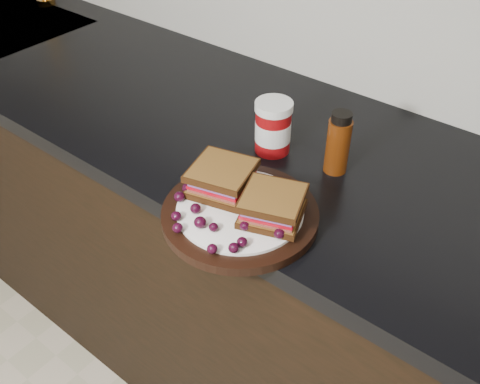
% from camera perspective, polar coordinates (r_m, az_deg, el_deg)
% --- Properties ---
extents(base_cabinets, '(3.96, 0.58, 0.86)m').
position_cam_1_polar(base_cabinets, '(1.48, 2.05, -9.56)').
color(base_cabinets, black).
rests_on(base_cabinets, ground_plane).
extents(countertop, '(3.98, 0.60, 0.04)m').
position_cam_1_polar(countertop, '(1.18, 2.55, 5.04)').
color(countertop, black).
rests_on(countertop, base_cabinets).
extents(plate, '(0.28, 0.28, 0.02)m').
position_cam_1_polar(plate, '(0.95, -0.00, -2.38)').
color(plate, black).
rests_on(plate, countertop).
extents(sandwich_left, '(0.13, 0.13, 0.05)m').
position_cam_1_polar(sandwich_left, '(0.97, -1.93, 1.47)').
color(sandwich_left, brown).
rests_on(sandwich_left, plate).
extents(sandwich_right, '(0.13, 0.13, 0.05)m').
position_cam_1_polar(sandwich_right, '(0.91, 3.49, -1.47)').
color(sandwich_right, brown).
rests_on(sandwich_right, plate).
extents(grape_0, '(0.02, 0.02, 0.02)m').
position_cam_1_polar(grape_0, '(0.96, -6.49, -0.50)').
color(grape_0, black).
rests_on(grape_0, plate).
extents(grape_1, '(0.02, 0.02, 0.02)m').
position_cam_1_polar(grape_1, '(0.93, -4.77, -1.77)').
color(grape_1, black).
rests_on(grape_1, plate).
extents(grape_2, '(0.02, 0.02, 0.02)m').
position_cam_1_polar(grape_2, '(0.92, -6.82, -2.57)').
color(grape_2, black).
rests_on(grape_2, plate).
extents(grape_3, '(0.02, 0.02, 0.02)m').
position_cam_1_polar(grape_3, '(0.90, -6.67, -3.82)').
color(grape_3, black).
rests_on(grape_3, plate).
extents(grape_4, '(0.02, 0.02, 0.02)m').
position_cam_1_polar(grape_4, '(0.90, -4.28, -3.25)').
color(grape_4, black).
rests_on(grape_4, plate).
extents(grape_5, '(0.02, 0.02, 0.02)m').
position_cam_1_polar(grape_5, '(0.89, -2.84, -3.77)').
color(grape_5, black).
rests_on(grape_5, plate).
extents(grape_6, '(0.02, 0.02, 0.02)m').
position_cam_1_polar(grape_6, '(0.86, -2.98, -6.07)').
color(grape_6, black).
rests_on(grape_6, plate).
extents(grape_7, '(0.02, 0.02, 0.02)m').
position_cam_1_polar(grape_7, '(0.86, -0.68, -5.97)').
color(grape_7, black).
rests_on(grape_7, plate).
extents(grape_8, '(0.02, 0.02, 0.02)m').
position_cam_1_polar(grape_8, '(0.87, 0.22, -5.36)').
color(grape_8, black).
rests_on(grape_8, plate).
extents(grape_9, '(0.02, 0.02, 0.02)m').
position_cam_1_polar(grape_9, '(0.90, 0.50, -3.64)').
color(grape_9, black).
rests_on(grape_9, plate).
extents(grape_10, '(0.02, 0.02, 0.02)m').
position_cam_1_polar(grape_10, '(0.88, 4.22, -4.45)').
color(grape_10, black).
rests_on(grape_10, plate).
extents(grape_11, '(0.02, 0.02, 0.02)m').
position_cam_1_polar(grape_11, '(0.90, 3.47, -3.61)').
color(grape_11, black).
rests_on(grape_11, plate).
extents(grape_12, '(0.02, 0.02, 0.02)m').
position_cam_1_polar(grape_12, '(0.91, 4.04, -2.76)').
color(grape_12, black).
rests_on(grape_12, plate).
extents(grape_13, '(0.02, 0.02, 0.02)m').
position_cam_1_polar(grape_13, '(0.93, 5.73, -1.69)').
color(grape_13, black).
rests_on(grape_13, plate).
extents(grape_14, '(0.02, 0.02, 0.02)m').
position_cam_1_polar(grape_14, '(1.00, 0.30, 1.55)').
color(grape_14, black).
rests_on(grape_14, plate).
extents(grape_15, '(0.02, 0.02, 0.02)m').
position_cam_1_polar(grape_15, '(0.98, -0.62, 0.92)').
color(grape_15, black).
rests_on(grape_15, plate).
extents(grape_16, '(0.02, 0.02, 0.02)m').
position_cam_1_polar(grape_16, '(0.99, -2.10, 1.18)').
color(grape_16, black).
rests_on(grape_16, plate).
extents(grape_17, '(0.02, 0.02, 0.02)m').
position_cam_1_polar(grape_17, '(0.97, -2.78, 0.62)').
color(grape_17, black).
rests_on(grape_17, plate).
extents(grape_18, '(0.02, 0.02, 0.02)m').
position_cam_1_polar(grape_18, '(0.97, -5.58, 0.40)').
color(grape_18, black).
rests_on(grape_18, plate).
extents(grape_19, '(0.02, 0.02, 0.02)m').
position_cam_1_polar(grape_19, '(0.99, 0.06, 1.55)').
color(grape_19, black).
rests_on(grape_19, plate).
extents(grape_20, '(0.02, 0.02, 0.02)m').
position_cam_1_polar(grape_20, '(0.97, -1.39, 0.28)').
color(grape_20, black).
rests_on(grape_20, plate).
extents(grape_21, '(0.02, 0.02, 0.02)m').
position_cam_1_polar(grape_21, '(0.96, -2.72, -0.04)').
color(grape_21, black).
rests_on(grape_21, plate).
extents(condiment_jar, '(0.10, 0.10, 0.11)m').
position_cam_1_polar(condiment_jar, '(1.10, 3.54, 6.93)').
color(condiment_jar, maroon).
rests_on(condiment_jar, countertop).
extents(oil_bottle, '(0.05, 0.05, 0.13)m').
position_cam_1_polar(oil_bottle, '(1.05, 10.44, 5.21)').
color(oil_bottle, '#491E07').
rests_on(oil_bottle, countertop).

